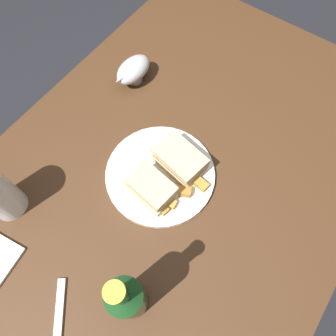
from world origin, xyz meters
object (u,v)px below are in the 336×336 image
gravy_boat (133,70)px  sandwich_half_left (151,188)px  plate (160,174)px  cider_bottle (128,298)px  fork (58,326)px  sandwich_half_right (180,160)px

gravy_boat → sandwich_half_left: bearing=-134.9°
gravy_boat → plate: bearing=-129.9°
cider_bottle → fork: (-0.12, 0.09, -0.10)m
plate → sandwich_half_right: 0.06m
sandwich_half_right → gravy_boat: size_ratio=1.03×
plate → fork: size_ratio=1.47×
sandwich_half_right → gravy_boat: bearing=60.1°
fork → plate: bearing=145.5°
sandwich_half_left → fork: bearing=-177.3°
plate → sandwich_half_right: size_ratio=2.05×
plate → sandwich_half_right: sandwich_half_right is taller
sandwich_half_left → gravy_boat: size_ratio=0.89×
plate → sandwich_half_left: size_ratio=2.36×
plate → fork: (-0.39, -0.03, -0.00)m
sandwich_half_left → cider_bottle: 0.25m
plate → fork: bearing=-175.6°
sandwich_half_left → sandwich_half_right: (0.10, -0.01, -0.00)m
sandwich_half_right → cider_bottle: (-0.31, -0.10, 0.06)m
gravy_boat → fork: gravy_boat is taller
gravy_boat → fork: bearing=-155.6°
plate → gravy_boat: size_ratio=2.10×
sandwich_half_left → gravy_boat: (0.25, 0.25, 0.00)m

